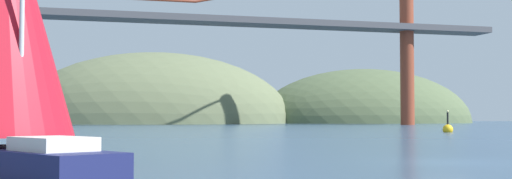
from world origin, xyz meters
TOP-DOWN VIEW (x-y plane):
  - ground_plane at (0.00, 0.00)m, footprint 360.00×360.00m
  - headland_center at (5.00, 135.00)m, footprint 67.91×44.00m
  - headland_right at (60.00, 135.00)m, footprint 58.93×44.00m
  - suspension_bridge at (0.00, 95.00)m, footprint 137.50×6.00m
  - sailboat_crimson_sail at (-15.35, -0.79)m, footprint 6.67×8.44m
  - channel_buoy at (25.05, 39.62)m, footprint 1.10×1.10m

SIDE VIEW (x-z plane):
  - ground_plane at x=0.00m, z-range 0.00..0.00m
  - headland_center at x=5.00m, z-range -17.33..17.33m
  - headland_right at x=60.00m, z-range -14.36..14.36m
  - channel_buoy at x=25.05m, z-range -0.95..1.69m
  - sailboat_crimson_sail at x=-15.35m, z-range 0.08..9.34m
  - suspension_bridge at x=0.00m, z-range -0.71..41.30m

